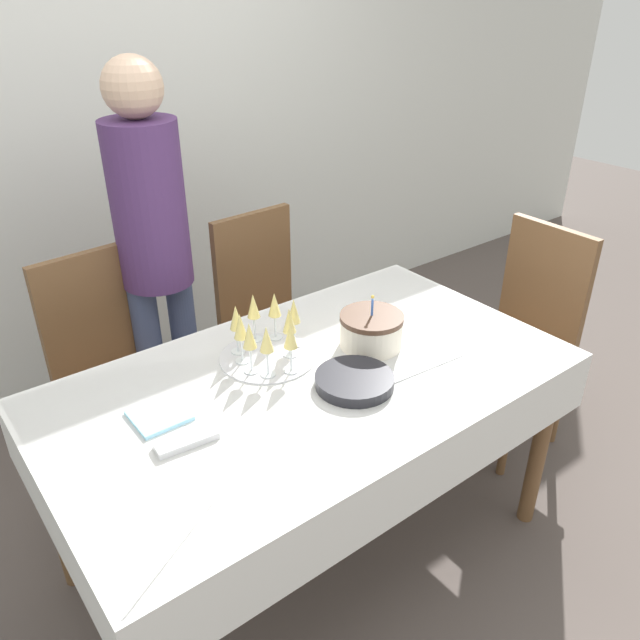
{
  "coord_description": "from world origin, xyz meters",
  "views": [
    {
      "loc": [
        -0.98,
        -1.31,
        1.86
      ],
      "look_at": [
        0.11,
        0.1,
        0.88
      ],
      "focal_mm": 35.0,
      "sensor_mm": 36.0,
      "label": 1
    }
  ],
  "objects": [
    {
      "name": "ground_plane",
      "position": [
        0.0,
        0.0,
        0.0
      ],
      "size": [
        12.0,
        12.0,
        0.0
      ],
      "primitive_type": "plane",
      "color": "#564C47"
    },
    {
      "name": "wall_back",
      "position": [
        0.0,
        1.61,
        1.35
      ],
      "size": [
        8.0,
        0.05,
        2.7
      ],
      "color": "silver",
      "rests_on": "ground_plane"
    },
    {
      "name": "dining_table",
      "position": [
        0.0,
        0.0,
        0.66
      ],
      "size": [
        1.65,
        0.94,
        0.76
      ],
      "color": "white",
      "rests_on": "ground_plane"
    },
    {
      "name": "dining_chair_far_left",
      "position": [
        -0.37,
        0.79,
        0.54
      ],
      "size": [
        0.45,
        0.45,
        0.98
      ],
      "color": "brown",
      "rests_on": "ground_plane"
    },
    {
      "name": "dining_chair_far_right",
      "position": [
        0.36,
        0.79,
        0.54
      ],
      "size": [
        0.44,
        0.44,
        0.98
      ],
      "color": "brown",
      "rests_on": "ground_plane"
    },
    {
      "name": "dining_chair_right_end",
      "position": [
        1.14,
        -0.0,
        0.54
      ],
      "size": [
        0.43,
        0.43,
        0.98
      ],
      "color": "brown",
      "rests_on": "ground_plane"
    },
    {
      "name": "birthday_cake",
      "position": [
        0.28,
        0.03,
        0.82
      ],
      "size": [
        0.22,
        0.22,
        0.19
      ],
      "color": "silver",
      "rests_on": "dining_table"
    },
    {
      "name": "champagne_tray",
      "position": [
        -0.05,
        0.18,
        0.86
      ],
      "size": [
        0.32,
        0.32,
        0.18
      ],
      "color": "silver",
      "rests_on": "dining_table"
    },
    {
      "name": "plate_stack_main",
      "position": [
        0.08,
        -0.12,
        0.78
      ],
      "size": [
        0.24,
        0.24,
        0.03
      ],
      "color": "black",
      "rests_on": "dining_table"
    },
    {
      "name": "cake_knife",
      "position": [
        0.32,
        -0.19,
        0.76
      ],
      "size": [
        0.3,
        0.04,
        0.0
      ],
      "color": "silver",
      "rests_on": "dining_table"
    },
    {
      "name": "fork_pile",
      "position": [
        -0.46,
        -0.05,
        0.77
      ],
      "size": [
        0.17,
        0.08,
        0.02
      ],
      "color": "silver",
      "rests_on": "dining_table"
    },
    {
      "name": "napkin_pile",
      "position": [
        -0.47,
        0.1,
        0.77
      ],
      "size": [
        0.15,
        0.15,
        0.01
      ],
      "color": "#8CC6E0",
      "rests_on": "dining_table"
    },
    {
      "name": "person_standing",
      "position": [
        -0.1,
        0.87,
        0.99
      ],
      "size": [
        0.28,
        0.28,
        1.64
      ],
      "color": "#3F4C72",
      "rests_on": "ground_plane"
    }
  ]
}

